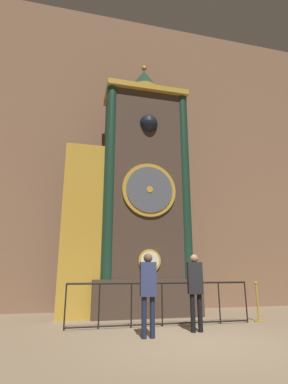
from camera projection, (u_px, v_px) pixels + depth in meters
The scene contains 7 objects.
ground_plane at pixel (195, 340), 6.00m from camera, with size 28.00×28.00×0.00m, color #847056.
cathedral_back_wall at pixel (137, 149), 12.52m from camera, with size 24.00×0.32×12.62m.
clock_tower at pixel (133, 197), 10.35m from camera, with size 4.45×1.78×9.22m.
railing_fence at pixel (162, 301), 7.71m from camera, with size 4.88×0.05×1.08m.
visitor_near at pixel (148, 286), 6.44m from camera, with size 0.36×0.26×1.73m.
visitor_far at pixel (195, 285), 7.08m from camera, with size 0.38×0.28×1.74m.
stanchion_post at pixel (258, 308), 8.37m from camera, with size 0.28×0.28×1.07m.
Camera 1 is at (-2.57, -6.13, 1.33)m, focal length 28.00 mm.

